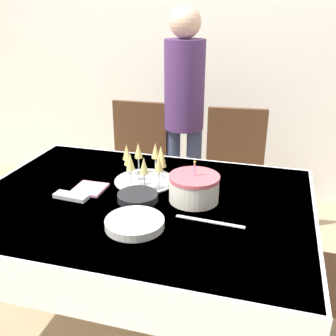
% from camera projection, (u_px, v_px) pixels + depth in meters
% --- Properties ---
extents(ground_plane, '(12.00, 12.00, 0.00)m').
position_uv_depth(ground_plane, '(144.00, 317.00, 2.15)').
color(ground_plane, tan).
extents(wall_back, '(8.00, 0.05, 2.70)m').
position_uv_depth(wall_back, '(210.00, 36.00, 3.19)').
color(wall_back, silver).
rests_on(wall_back, ground_plane).
extents(dining_table, '(1.61, 1.18, 0.73)m').
position_uv_depth(dining_table, '(141.00, 217.00, 1.91)').
color(dining_table, white).
rests_on(dining_table, ground_plane).
extents(dining_chair_far_left, '(0.43, 0.43, 0.95)m').
position_uv_depth(dining_chair_far_left, '(136.00, 164.00, 2.85)').
color(dining_chair_far_left, '#51331E').
rests_on(dining_chair_far_left, ground_plane).
extents(dining_chair_far_right, '(0.46, 0.46, 0.95)m').
position_uv_depth(dining_chair_far_right, '(234.00, 174.00, 2.67)').
color(dining_chair_far_right, '#51331E').
rests_on(dining_chair_far_right, ground_plane).
extents(birthday_cake, '(0.24, 0.24, 0.20)m').
position_uv_depth(birthday_cake, '(194.00, 188.00, 1.84)').
color(birthday_cake, silver).
rests_on(birthday_cake, dining_table).
extents(champagne_tray, '(0.32, 0.32, 0.18)m').
position_uv_depth(champagne_tray, '(145.00, 165.00, 2.02)').
color(champagne_tray, silver).
rests_on(champagne_tray, dining_table).
extents(plate_stack_main, '(0.25, 0.25, 0.03)m').
position_uv_depth(plate_stack_main, '(135.00, 223.00, 1.63)').
color(plate_stack_main, silver).
rests_on(plate_stack_main, dining_table).
extents(plate_stack_dessert, '(0.19, 0.19, 0.03)m').
position_uv_depth(plate_stack_dessert, '(138.00, 197.00, 1.85)').
color(plate_stack_dessert, black).
rests_on(plate_stack_dessert, dining_table).
extents(cake_knife, '(0.30, 0.04, 0.00)m').
position_uv_depth(cake_knife, '(210.00, 222.00, 1.67)').
color(cake_knife, silver).
rests_on(cake_knife, dining_table).
extents(fork_pile, '(0.17, 0.07, 0.02)m').
position_uv_depth(fork_pile, '(71.00, 196.00, 1.87)').
color(fork_pile, silver).
rests_on(fork_pile, dining_table).
extents(napkin_pile, '(0.15, 0.15, 0.01)m').
position_uv_depth(napkin_pile, '(90.00, 189.00, 1.96)').
color(napkin_pile, pink).
rests_on(napkin_pile, dining_table).
extents(person_standing, '(0.28, 0.28, 1.59)m').
position_uv_depth(person_standing, '(184.00, 103.00, 2.75)').
color(person_standing, '#3F4C72').
rests_on(person_standing, ground_plane).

